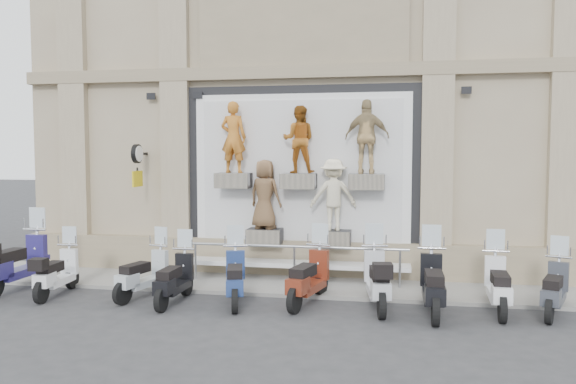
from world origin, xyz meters
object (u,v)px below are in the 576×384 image
object	(u,v)px
scooter_h	(433,272)
scooter_d	(174,268)
scooter_c	(144,264)
scooter_g	(378,268)
scooter_j	(555,278)
scooter_a	(17,251)
scooter_b	(57,263)
guard_rail	(294,266)
clock_sign_bracket	(137,160)
scooter_e	(235,267)
scooter_i	(499,273)
scooter_f	(309,266)

from	to	relation	value
scooter_h	scooter_d	bearing A→B (deg)	-178.08
scooter_c	scooter_g	size ratio (longest dim) A/B	0.90
scooter_d	scooter_j	size ratio (longest dim) A/B	1.00
scooter_a	scooter_d	world-z (taller)	scooter_a
scooter_b	scooter_d	xyz separation A→B (m)	(2.63, -0.13, 0.01)
scooter_a	scooter_d	distance (m)	3.76
guard_rail	clock_sign_bracket	size ratio (longest dim) A/B	4.96
scooter_e	scooter_h	bearing A→B (deg)	-15.69
clock_sign_bracket	scooter_b	bearing A→B (deg)	-111.21
clock_sign_bracket	scooter_d	xyz separation A→B (m)	(1.81, -2.26, -2.10)
scooter_c	scooter_d	world-z (taller)	scooter_d
scooter_e	scooter_i	xyz separation A→B (m)	(4.98, 0.29, 0.00)
scooter_f	scooter_g	distance (m)	1.33
scooter_g	scooter_h	world-z (taller)	scooter_h
scooter_h	scooter_g	bearing A→B (deg)	167.84
guard_rail	scooter_h	distance (m)	3.33
scooter_c	scooter_g	bearing A→B (deg)	16.37
scooter_f	scooter_j	distance (m)	4.53
scooter_c	scooter_d	bearing A→B (deg)	-5.80
scooter_e	scooter_j	world-z (taller)	scooter_e
guard_rail	scooter_f	size ratio (longest dim) A/B	2.68
clock_sign_bracket	scooter_j	distance (m)	9.37
scooter_d	scooter_e	world-z (taller)	scooter_e
clock_sign_bracket	scooter_c	bearing A→B (deg)	-62.46
scooter_c	scooter_f	size ratio (longest dim) A/B	0.91
scooter_a	scooter_f	distance (m)	6.35
scooter_a	scooter_h	size ratio (longest dim) A/B	1.09
clock_sign_bracket	scooter_a	xyz separation A→B (m)	(-1.93, -1.87, -1.93)
scooter_e	scooter_h	xyz separation A→B (m)	(3.78, -0.05, 0.05)
scooter_a	scooter_c	size ratio (longest dim) A/B	1.24
scooter_b	clock_sign_bracket	bearing A→B (deg)	64.70
scooter_c	scooter_e	bearing A→B (deg)	12.08
scooter_e	scooter_h	world-z (taller)	scooter_h
scooter_d	scooter_b	bearing A→B (deg)	178.40
scooter_f	scooter_g	world-z (taller)	scooter_g
scooter_d	scooter_e	xyz separation A→B (m)	(1.19, 0.18, 0.04)
scooter_a	scooter_e	size ratio (longest dim) A/B	1.17
clock_sign_bracket	scooter_c	distance (m)	3.04
scooter_e	clock_sign_bracket	bearing A→B (deg)	130.37
scooter_h	clock_sign_bracket	bearing A→B (deg)	162.95
scooter_f	scooter_d	bearing A→B (deg)	-157.60
scooter_a	scooter_j	world-z (taller)	scooter_a
scooter_e	scooter_f	distance (m)	1.44
guard_rail	scooter_d	distance (m)	2.77
clock_sign_bracket	scooter_j	world-z (taller)	clock_sign_bracket
clock_sign_bracket	scooter_d	world-z (taller)	clock_sign_bracket
scooter_b	scooter_d	size ratio (longest dim) A/B	0.99
scooter_c	scooter_i	world-z (taller)	scooter_i
scooter_e	scooter_i	distance (m)	4.99
guard_rail	scooter_a	bearing A→B (deg)	-166.51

